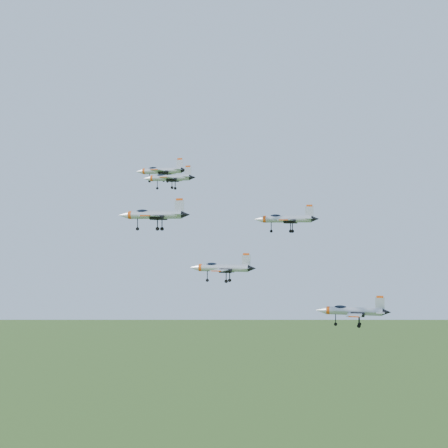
% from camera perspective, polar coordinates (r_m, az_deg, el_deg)
% --- Properties ---
extents(jet_lead, '(11.88, 9.92, 3.18)m').
position_cam_1_polar(jet_lead, '(133.53, -5.81, 4.88)').
color(jet_lead, '#B1B5BE').
extents(jet_left_high, '(10.52, 8.83, 2.82)m').
position_cam_1_polar(jet_left_high, '(119.04, -5.09, 4.23)').
color(jet_left_high, '#B1B5BE').
extents(jet_right_high, '(12.07, 10.15, 3.24)m').
position_cam_1_polar(jet_right_high, '(99.96, -6.51, 0.85)').
color(jet_right_high, '#B1B5BE').
extents(jet_left_low, '(12.83, 10.74, 3.44)m').
position_cam_1_polar(jet_left_low, '(121.38, 5.62, 0.47)').
color(jet_left_low, '#B1B5BE').
extents(jet_right_low, '(12.16, 10.15, 3.25)m').
position_cam_1_polar(jet_right_low, '(108.84, -0.22, -4.02)').
color(jet_right_low, '#B1B5BE').
extents(jet_trail, '(12.72, 10.66, 3.41)m').
position_cam_1_polar(jet_trail, '(109.39, 11.61, -7.79)').
color(jet_trail, '#B1B5BE').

